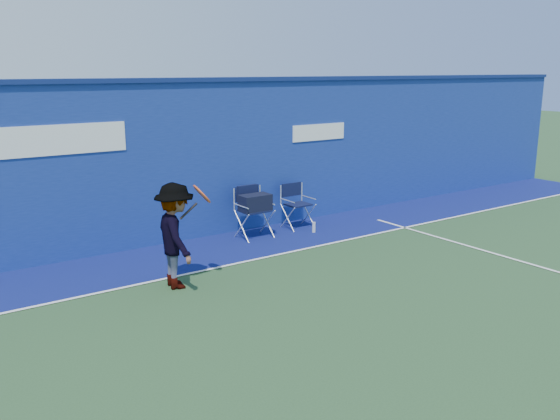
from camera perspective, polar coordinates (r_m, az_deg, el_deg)
ground at (r=7.51m, az=5.86°, el=-12.22°), size 80.00×80.00×0.00m
stadium_wall at (r=11.34m, az=-11.37°, el=4.61°), size 24.00×0.50×3.08m
out_of_bounds_strip at (r=10.72m, az=-8.60°, el=-4.30°), size 24.00×1.80×0.01m
court_lines at (r=7.92m, az=2.98°, el=-10.64°), size 24.00×12.00×0.01m
directors_chair_left at (r=11.60m, az=-2.50°, el=-0.60°), size 0.60×0.55×1.01m
directors_chair_right at (r=12.35m, az=1.71°, el=-0.41°), size 0.55×0.49×0.91m
water_bottle at (r=12.02m, az=3.28°, el=-1.68°), size 0.07×0.07×0.22m
tennis_player at (r=9.01m, az=-10.01°, el=-2.44°), size 0.94×1.11×1.61m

